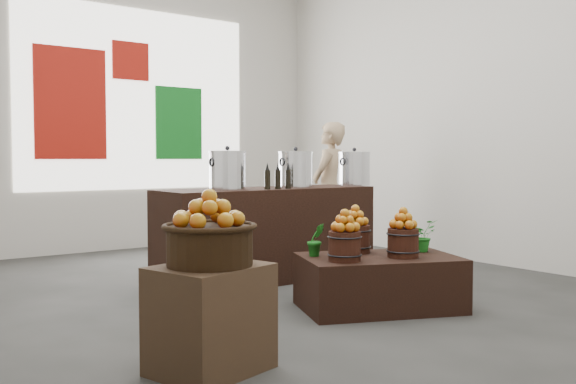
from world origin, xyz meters
TOP-DOWN VIEW (x-y plane):
  - ground at (0.00, 0.00)m, footprint 7.00×7.00m
  - back_wall at (0.00, 3.50)m, footprint 6.00×0.04m
  - back_opening at (0.30, 3.48)m, footprint 3.20×0.02m
  - deco_red_left at (-0.60, 3.47)m, footprint 0.90×0.04m
  - deco_green_right at (0.90, 3.47)m, footprint 0.70×0.04m
  - deco_red_upper at (0.20, 3.47)m, footprint 0.50×0.04m
  - crate at (-1.44, -1.51)m, footprint 0.72×0.64m
  - wicker_basket at (-1.44, -1.51)m, footprint 0.49×0.49m
  - apples_in_basket at (-1.44, -1.51)m, footprint 0.38×0.38m
  - display_table at (0.40, -0.99)m, footprint 1.43×1.18m
  - apple_bucket_front_left at (0.01, -1.01)m, footprint 0.25×0.25m
  - apples_in_bucket_front_left at (0.01, -1.01)m, footprint 0.19×0.19m
  - apple_bucket_front_right at (0.51, -1.14)m, footprint 0.25×0.25m
  - apples_in_bucket_front_right at (0.51, -1.14)m, footprint 0.19×0.19m
  - apple_bucket_rear at (0.38, -0.73)m, footprint 0.25×0.25m
  - apples_in_bucket_rear at (0.38, -0.73)m, footprint 0.19×0.19m
  - herb_garnish_right at (0.87, -1.01)m, footprint 0.25×0.21m
  - herb_garnish_left at (-0.01, -0.68)m, footprint 0.16×0.14m
  - counter at (0.40, 0.58)m, footprint 2.24×0.72m
  - stock_pot_left at (-0.06, 0.58)m, footprint 0.35×0.35m
  - stock_pot_center at (0.75, 0.58)m, footprint 0.35×0.35m
  - stock_pot_right at (1.57, 0.59)m, footprint 0.35×0.35m
  - oil_cruets at (0.40, 0.36)m, footprint 0.24×0.06m
  - shopper at (1.95, 1.46)m, footprint 0.72×0.64m

SIDE VIEW (x-z plane):
  - ground at x=0.00m, z-range 0.00..0.00m
  - display_table at x=0.40m, z-range 0.00..0.43m
  - crate at x=-1.44m, z-range 0.00..0.61m
  - counter at x=0.40m, z-range 0.00..0.92m
  - apple_bucket_front_left at x=0.01m, z-range 0.43..0.65m
  - apple_bucket_front_right at x=0.51m, z-range 0.43..0.65m
  - apple_bucket_rear at x=0.38m, z-range 0.43..0.65m
  - herb_garnish_left at x=-0.01m, z-range 0.43..0.69m
  - herb_garnish_right at x=0.87m, z-range 0.43..0.70m
  - wicker_basket at x=-1.44m, z-range 0.61..0.83m
  - apples_in_bucket_front_left at x=0.01m, z-range 0.65..0.82m
  - apples_in_bucket_front_right at x=0.51m, z-range 0.65..0.82m
  - apples_in_bucket_rear at x=0.38m, z-range 0.65..0.82m
  - shopper at x=1.95m, z-range 0.00..1.66m
  - apples_in_basket at x=-1.44m, z-range 0.83..1.03m
  - oil_cruets at x=0.40m, z-range 0.92..1.17m
  - stock_pot_left at x=-0.06m, z-range 0.92..1.26m
  - stock_pot_center at x=0.75m, z-range 0.92..1.26m
  - stock_pot_right at x=1.57m, z-range 0.92..1.26m
  - deco_green_right at x=0.90m, z-range 1.20..2.20m
  - deco_red_left at x=-0.60m, z-range 1.20..2.60m
  - back_wall at x=0.00m, z-range 0.00..4.00m
  - back_opening at x=0.30m, z-range 0.80..3.20m
  - deco_red_upper at x=0.20m, z-range 2.25..2.75m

